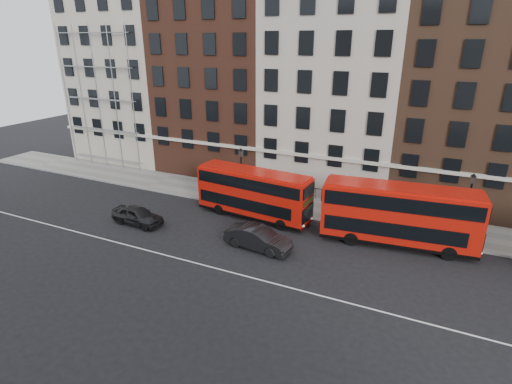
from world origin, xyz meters
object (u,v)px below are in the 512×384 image
at_px(bus_b, 253,193).
at_px(bus_c, 398,214).
at_px(car_front, 258,238).
at_px(car_rear, 137,215).

distance_m(bus_b, bus_c, 11.68).
distance_m(bus_c, car_front, 10.35).
height_order(bus_b, car_front, bus_b).
bearing_deg(bus_b, car_rear, -141.25).
bearing_deg(car_rear, bus_b, -53.86).
xyz_separation_m(bus_c, car_rear, (-19.76, -5.27, -1.70)).
height_order(bus_b, car_rear, bus_b).
bearing_deg(car_front, car_rear, 97.95).
relative_size(bus_b, car_rear, 2.25).
xyz_separation_m(car_rear, car_front, (10.76, 0.44, 0.05)).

